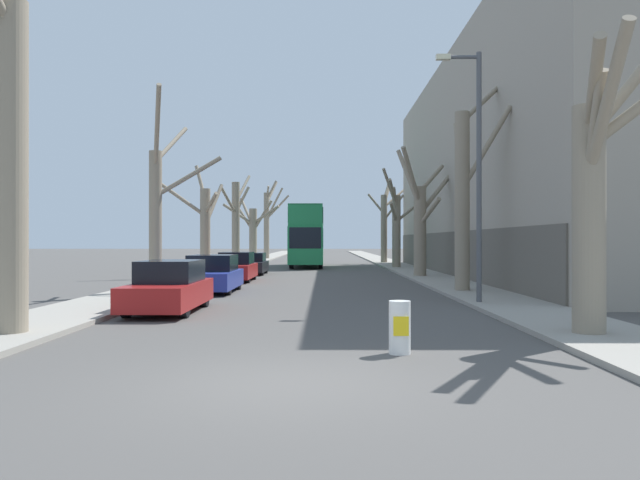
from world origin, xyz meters
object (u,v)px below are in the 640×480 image
Objects in this scene: parked_car_2 at (236,267)px; traffic_bollard at (400,327)px; parked_car_0 at (169,288)px; street_tree_left_2 at (204,226)px; street_tree_right_0 at (595,192)px; double_decker_bus at (307,233)px; parked_car_1 at (212,275)px; street_tree_right_3 at (396,225)px; street_tree_left_4 at (253,230)px; street_tree_right_1 at (465,191)px; street_tree_left_0 at (3,147)px; parked_car_3 at (251,264)px; street_tree_left_3 at (236,221)px; street_tree_left_5 at (268,220)px; street_tree_right_2 at (420,219)px; lamp_post at (476,164)px; street_tree_left_1 at (158,210)px; street_tree_right_4 at (385,223)px.

traffic_bollard is (5.70, -19.86, -0.21)m from parked_car_2.
street_tree_left_2 is at bearing 97.63° from parked_car_0.
street_tree_right_0 is at bearing -60.69° from street_tree_left_2.
double_decker_bus is 2.43× the size of parked_car_1.
street_tree_right_3 reaches higher than parked_car_1.
street_tree_left_4 is 0.68× the size of street_tree_right_1.
parked_car_1 is (-9.76, 0.33, -3.22)m from street_tree_right_1.
street_tree_left_0 is 16.41m from street_tree_right_1.
parked_car_3 is (2.17, 24.48, -3.29)m from street_tree_left_0.
street_tree_right_1 is (11.87, -21.79, 0.44)m from street_tree_left_3.
street_tree_left_2 reaches higher than street_tree_left_4.
parked_car_1 is (0.00, 6.73, 0.00)m from parked_car_0.
double_decker_bus is at bearing 84.26° from parked_car_0.
street_tree_right_0 is 1.48× the size of parked_car_1.
street_tree_left_4 reaches higher than parked_car_1.
street_tree_right_1 is at bearing -69.76° from street_tree_left_4.
street_tree_left_5 reaches higher than street_tree_left_2.
street_tree_right_3 is at bearing 90.12° from street_tree_right_2.
street_tree_left_1 is at bearing 160.72° from lamp_post.
parked_car_1 is at bearing -86.24° from street_tree_left_4.
street_tree_right_4 reaches higher than parked_car_1.
street_tree_left_4 is 25.37m from parked_car_2.
street_tree_right_1 is at bearing 4.68° from street_tree_left_1.
street_tree_left_2 is 0.79× the size of lamp_post.
street_tree_left_0 is at bearing -92.23° from street_tree_left_1.
street_tree_right_1 is at bearing -75.18° from street_tree_left_5.
street_tree_left_5 reaches higher than street_tree_left_4.
street_tree_left_1 reaches higher than street_tree_left_4.
street_tree_left_3 is 0.94× the size of street_tree_right_4.
street_tree_left_4 is 0.84× the size of street_tree_right_3.
street_tree_left_3 is 35.70m from traffic_bollard.
street_tree_right_2 reaches higher than traffic_bollard.
street_tree_left_0 is at bearing -90.46° from street_tree_left_5.
street_tree_left_5 is 43.29m from parked_car_1.
street_tree_left_1 reaches higher than street_tree_left_2.
street_tree_right_4 is at bearing -47.50° from street_tree_left_5.
street_tree_left_4 is at bearing 96.29° from parked_car_3.
street_tree_left_1 is 0.82× the size of street_tree_right_1.
street_tree_right_3 is (11.67, -10.96, 0.19)m from street_tree_left_4.
street_tree_right_1 reaches higher than street_tree_left_0.
street_tree_right_3 reaches higher than street_tree_left_4.
traffic_bollard is at bearing -77.30° from street_tree_left_3.
street_tree_left_3 is at bearing -91.01° from street_tree_left_5.
double_decker_bus is at bearing -76.09° from street_tree_left_5.
street_tree_left_3 is 24.82m from street_tree_right_1.
lamp_post is at bearing 67.87° from traffic_bollard.
street_tree_right_4 is at bearing 89.71° from street_tree_right_2.
street_tree_left_3 is at bearing 94.29° from parked_car_0.
street_tree_left_0 is 1.31× the size of street_tree_right_0.
lamp_post is at bearing -78.28° from double_decker_bus.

